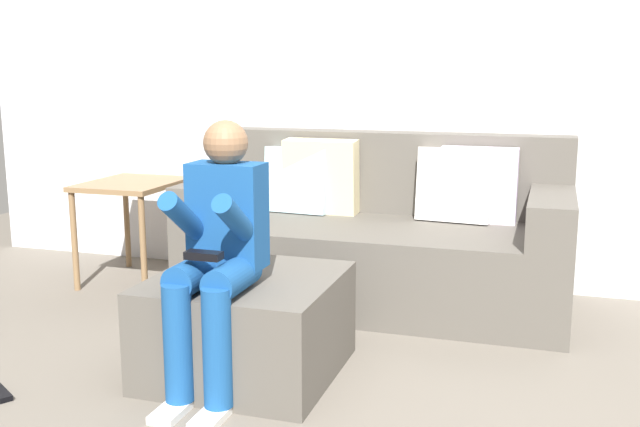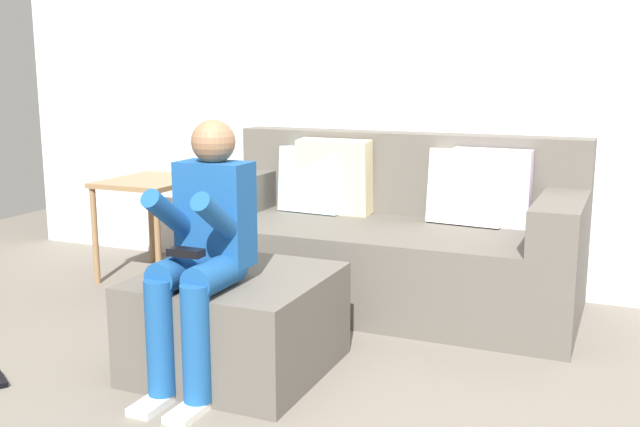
# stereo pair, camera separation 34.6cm
# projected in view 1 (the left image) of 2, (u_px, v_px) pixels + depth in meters

# --- Properties ---
(wall_back) EXTENTS (6.22, 0.10, 2.48)m
(wall_back) POSITION_uv_depth(u_px,v_px,m) (445.00, 75.00, 4.29)
(wall_back) COLOR silver
(wall_back) RESTS_ON ground_plane
(couch_sectional) EXTENTS (2.04, 0.95, 0.92)m
(couch_sectional) POSITION_uv_depth(u_px,v_px,m) (379.00, 238.00, 4.12)
(couch_sectional) COLOR #59544C
(couch_sectional) RESTS_ON ground_plane
(ottoman) EXTENTS (0.75, 0.76, 0.42)m
(ottoman) POSITION_uv_depth(u_px,v_px,m) (247.00, 325.00, 3.13)
(ottoman) COLOR #59544C
(ottoman) RESTS_ON ground_plane
(person_seated) EXTENTS (0.30, 0.55, 1.08)m
(person_seated) POSITION_uv_depth(u_px,v_px,m) (216.00, 251.00, 2.88)
(person_seated) COLOR #194C8C
(person_seated) RESTS_ON ground_plane
(side_table) EXTENTS (0.51, 0.62, 0.61)m
(side_table) POSITION_uv_depth(u_px,v_px,m) (133.00, 196.00, 4.44)
(side_table) COLOR olive
(side_table) RESTS_ON ground_plane
(remote_by_storage_bin) EXTENTS (0.16, 0.13, 0.02)m
(remote_by_storage_bin) POSITION_uv_depth(u_px,v_px,m) (0.00, 393.00, 2.94)
(remote_by_storage_bin) COLOR black
(remote_by_storage_bin) RESTS_ON ground_plane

